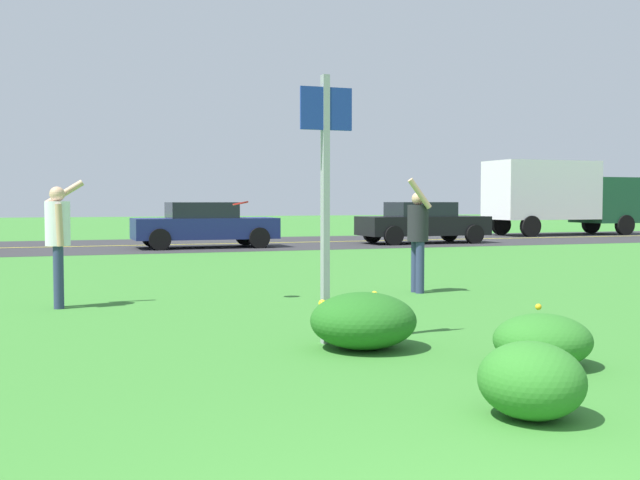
# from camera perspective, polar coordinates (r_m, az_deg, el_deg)

# --- Properties ---
(ground_plane) EXTENTS (120.00, 120.00, 0.00)m
(ground_plane) POSITION_cam_1_polar(r_m,az_deg,el_deg) (14.41, -12.59, -3.13)
(ground_plane) COLOR #387A2D
(highway_strip) EXTENTS (120.00, 8.59, 0.01)m
(highway_strip) POSITION_cam_1_polar(r_m,az_deg,el_deg) (26.51, -15.88, -0.44)
(highway_strip) COLOR #2D2D30
(highway_strip) RESTS_ON ground
(highway_center_stripe) EXTENTS (120.00, 0.16, 0.00)m
(highway_center_stripe) POSITION_cam_1_polar(r_m,az_deg,el_deg) (26.51, -15.88, -0.43)
(highway_center_stripe) COLOR yellow
(highway_center_stripe) RESTS_ON ground
(daylily_clump_front_right) EXTENTS (1.08, 1.06, 0.57)m
(daylily_clump_front_right) POSITION_cam_1_polar(r_m,az_deg,el_deg) (7.89, 3.20, -5.94)
(daylily_clump_front_right) COLOR #23661E
(daylily_clump_front_right) RESTS_ON ground
(daylily_clump_mid_left) EXTENTS (0.72, 0.77, 0.53)m
(daylily_clump_mid_left) POSITION_cam_1_polar(r_m,az_deg,el_deg) (5.59, 15.28, -9.92)
(daylily_clump_mid_left) COLOR #2D7526
(daylily_clump_mid_left) RESTS_ON ground
(daylily_clump_mid_right) EXTENTS (0.89, 0.86, 0.52)m
(daylily_clump_mid_right) POSITION_cam_1_polar(r_m,az_deg,el_deg) (7.33, 16.04, -7.10)
(daylily_clump_mid_right) COLOR #2D7526
(daylily_clump_mid_right) RESTS_ON ground
(sign_post_near_path) EXTENTS (0.56, 0.10, 2.80)m
(sign_post_near_path) POSITION_cam_1_polar(r_m,az_deg,el_deg) (8.07, 0.40, 4.24)
(sign_post_near_path) COLOR #93969B
(sign_post_near_path) RESTS_ON ground
(person_thrower_white_shirt) EXTENTS (0.54, 0.49, 1.80)m
(person_thrower_white_shirt) POSITION_cam_1_polar(r_m,az_deg,el_deg) (11.38, -18.70, 0.36)
(person_thrower_white_shirt) COLOR silver
(person_thrower_white_shirt) RESTS_ON ground
(person_catcher_dark_shirt) EXTENTS (0.45, 0.49, 1.86)m
(person_catcher_dark_shirt) POSITION_cam_1_polar(r_m,az_deg,el_deg) (12.68, 7.19, 0.57)
(person_catcher_dark_shirt) COLOR #232328
(person_catcher_dark_shirt) RESTS_ON ground
(frisbee_red) EXTENTS (0.24, 0.24, 0.08)m
(frisbee_red) POSITION_cam_1_polar(r_m,az_deg,el_deg) (11.65, -5.86, 2.71)
(frisbee_red) COLOR red
(car_navy_center_right) EXTENTS (4.50, 2.00, 1.45)m
(car_navy_center_right) POSITION_cam_1_polar(r_m,az_deg,el_deg) (24.97, -8.52, 1.13)
(car_navy_center_right) COLOR navy
(car_navy_center_right) RESTS_ON ground
(car_black_rightmost) EXTENTS (4.50, 2.00, 1.45)m
(car_black_rightmost) POSITION_cam_1_polar(r_m,az_deg,el_deg) (27.55, 7.53, 1.30)
(car_black_rightmost) COLOR black
(car_black_rightmost) RESTS_ON ground
(box_truck_dark_green) EXTENTS (6.70, 2.46, 3.20)m
(box_truck_dark_green) POSITION_cam_1_polar(r_m,az_deg,el_deg) (35.43, 17.14, 3.27)
(box_truck_dark_green) COLOR #194C2D
(box_truck_dark_green) RESTS_ON ground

